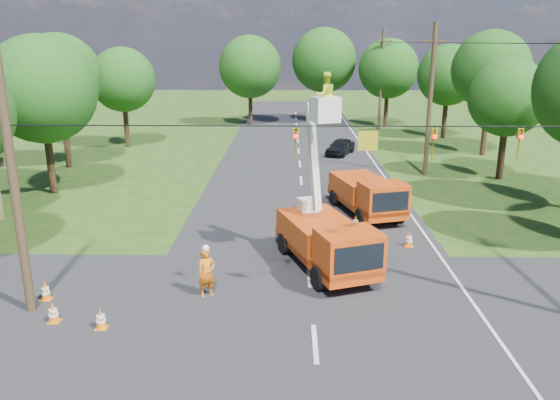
{
  "coord_description": "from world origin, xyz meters",
  "views": [
    {
      "loc": [
        -0.81,
        -14.53,
        8.76
      ],
      "look_at": [
        -1.16,
        6.65,
        2.6
      ],
      "focal_mm": 35.0,
      "sensor_mm": 36.0,
      "label": 1
    }
  ],
  "objects_px": {
    "tree_right_c": "(508,98)",
    "traffic_cone_2": "(364,254)",
    "tree_right_e": "(448,75)",
    "tree_far_c": "(388,69)",
    "tree_left_f": "(123,80)",
    "tree_far_a": "(250,67)",
    "ground_worker": "(207,273)",
    "traffic_cone_6": "(45,291)",
    "traffic_cone_8": "(409,239)",
    "pole_left": "(14,182)",
    "tree_far_b": "(324,60)",
    "second_truck": "(367,194)",
    "tree_right_d": "(491,70)",
    "bucket_truck": "(327,230)",
    "tree_left_d": "(42,90)",
    "tree_left_e": "(59,76)",
    "pole_right_far": "(381,79)",
    "distant_car": "(340,147)",
    "traffic_cone_3": "(356,223)",
    "traffic_cone_5": "(53,313)",
    "traffic_cone_7": "(364,194)",
    "traffic_cone_4": "(101,319)"
  },
  "relations": [
    {
      "from": "traffic_cone_3",
      "to": "tree_right_c",
      "type": "bearing_deg",
      "value": 44.3
    },
    {
      "from": "pole_right_far",
      "to": "tree_far_b",
      "type": "xyz_separation_m",
      "value": [
        -5.5,
        5.0,
        1.7
      ]
    },
    {
      "from": "traffic_cone_4",
      "to": "tree_left_e",
      "type": "xyz_separation_m",
      "value": [
        -10.08,
        23.17,
        6.13
      ]
    },
    {
      "from": "second_truck",
      "to": "distant_car",
      "type": "relative_size",
      "value": 1.63
    },
    {
      "from": "tree_left_d",
      "to": "tree_right_c",
      "type": "height_order",
      "value": "tree_left_d"
    },
    {
      "from": "distant_car",
      "to": "tree_far_c",
      "type": "relative_size",
      "value": 0.41
    },
    {
      "from": "tree_far_a",
      "to": "ground_worker",
      "type": "bearing_deg",
      "value": -88.22
    },
    {
      "from": "tree_far_b",
      "to": "second_truck",
      "type": "bearing_deg",
      "value": -89.52
    },
    {
      "from": "traffic_cone_3",
      "to": "tree_far_a",
      "type": "distance_m",
      "value": 35.78
    },
    {
      "from": "tree_far_c",
      "to": "tree_left_d",
      "type": "bearing_deg",
      "value": -132.22
    },
    {
      "from": "tree_right_c",
      "to": "traffic_cone_2",
      "type": "bearing_deg",
      "value": -126.89
    },
    {
      "from": "traffic_cone_8",
      "to": "tree_far_b",
      "type": "relative_size",
      "value": 0.07
    },
    {
      "from": "second_truck",
      "to": "tree_left_d",
      "type": "height_order",
      "value": "tree_left_d"
    },
    {
      "from": "traffic_cone_7",
      "to": "tree_left_f",
      "type": "relative_size",
      "value": 0.08
    },
    {
      "from": "traffic_cone_8",
      "to": "tree_right_d",
      "type": "distance_m",
      "value": 24.02
    },
    {
      "from": "second_truck",
      "to": "tree_left_f",
      "type": "relative_size",
      "value": 0.74
    },
    {
      "from": "traffic_cone_7",
      "to": "tree_right_d",
      "type": "distance_m",
      "value": 18.53
    },
    {
      "from": "traffic_cone_8",
      "to": "pole_left",
      "type": "distance_m",
      "value": 15.89
    },
    {
      "from": "traffic_cone_3",
      "to": "tree_left_d",
      "type": "xyz_separation_m",
      "value": [
        -17.43,
        6.51,
        5.77
      ]
    },
    {
      "from": "traffic_cone_5",
      "to": "traffic_cone_6",
      "type": "relative_size",
      "value": 1.0
    },
    {
      "from": "second_truck",
      "to": "pole_left",
      "type": "bearing_deg",
      "value": -155.39
    },
    {
      "from": "second_truck",
      "to": "traffic_cone_3",
      "type": "distance_m",
      "value": 2.6
    },
    {
      "from": "pole_right_far",
      "to": "tree_right_e",
      "type": "height_order",
      "value": "pole_right_far"
    },
    {
      "from": "distant_car",
      "to": "traffic_cone_3",
      "type": "relative_size",
      "value": 5.36
    },
    {
      "from": "traffic_cone_8",
      "to": "pole_left",
      "type": "relative_size",
      "value": 0.08
    },
    {
      "from": "traffic_cone_8",
      "to": "pole_right_far",
      "type": "xyz_separation_m",
      "value": [
        3.98,
        33.77,
        4.75
      ]
    },
    {
      "from": "tree_left_d",
      "to": "bucket_truck",
      "type": "bearing_deg",
      "value": -35.64
    },
    {
      "from": "distant_car",
      "to": "traffic_cone_3",
      "type": "distance_m",
      "value": 18.33
    },
    {
      "from": "bucket_truck",
      "to": "tree_right_d",
      "type": "height_order",
      "value": "tree_right_d"
    },
    {
      "from": "traffic_cone_4",
      "to": "tree_left_e",
      "type": "height_order",
      "value": "tree_left_e"
    },
    {
      "from": "traffic_cone_5",
      "to": "pole_left",
      "type": "relative_size",
      "value": 0.08
    },
    {
      "from": "traffic_cone_6",
      "to": "tree_left_e",
      "type": "xyz_separation_m",
      "value": [
        -7.46,
        21.2,
        6.13
      ]
    },
    {
      "from": "tree_right_d",
      "to": "tree_far_b",
      "type": "height_order",
      "value": "tree_far_b"
    },
    {
      "from": "traffic_cone_7",
      "to": "tree_right_d",
      "type": "relative_size",
      "value": 0.07
    },
    {
      "from": "traffic_cone_2",
      "to": "traffic_cone_4",
      "type": "bearing_deg",
      "value": -147.96
    },
    {
      "from": "traffic_cone_6",
      "to": "tree_left_d",
      "type": "xyz_separation_m",
      "value": [
        -5.66,
        14.2,
        5.77
      ]
    },
    {
      "from": "tree_left_e",
      "to": "ground_worker",
      "type": "bearing_deg",
      "value": -57.8
    },
    {
      "from": "traffic_cone_3",
      "to": "tree_left_d",
      "type": "relative_size",
      "value": 0.08
    },
    {
      "from": "tree_left_f",
      "to": "tree_far_a",
      "type": "distance_m",
      "value": 16.29
    },
    {
      "from": "tree_right_d",
      "to": "tree_far_c",
      "type": "xyz_separation_m",
      "value": [
        -5.3,
        15.0,
        -0.62
      ]
    },
    {
      "from": "tree_right_c",
      "to": "tree_right_e",
      "type": "relative_size",
      "value": 0.91
    },
    {
      "from": "tree_far_c",
      "to": "tree_left_f",
      "type": "bearing_deg",
      "value": -153.72
    },
    {
      "from": "traffic_cone_7",
      "to": "tree_left_e",
      "type": "relative_size",
      "value": 0.08
    },
    {
      "from": "traffic_cone_3",
      "to": "traffic_cone_4",
      "type": "xyz_separation_m",
      "value": [
        -9.15,
        -9.65,
        0.0
      ]
    },
    {
      "from": "traffic_cone_2",
      "to": "tree_left_f",
      "type": "bearing_deg",
      "value": 123.84
    },
    {
      "from": "second_truck",
      "to": "tree_left_e",
      "type": "bearing_deg",
      "value": 135.27
    },
    {
      "from": "tree_left_f",
      "to": "tree_right_e",
      "type": "bearing_deg",
      "value": 9.92
    },
    {
      "from": "tree_right_e",
      "to": "tree_far_c",
      "type": "height_order",
      "value": "tree_far_c"
    },
    {
      "from": "traffic_cone_8",
      "to": "tree_left_f",
      "type": "relative_size",
      "value": 0.08
    },
    {
      "from": "traffic_cone_6",
      "to": "tree_left_f",
      "type": "bearing_deg",
      "value": 100.58
    }
  ]
}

